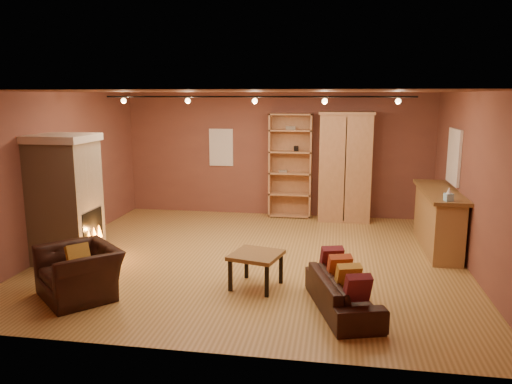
% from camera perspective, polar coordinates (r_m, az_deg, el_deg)
% --- Properties ---
extents(floor, '(7.00, 7.00, 0.00)m').
position_cam_1_polar(floor, '(8.63, -0.36, -7.53)').
color(floor, olive).
rests_on(floor, ground).
extents(ceiling, '(7.00, 7.00, 0.00)m').
position_cam_1_polar(ceiling, '(8.18, -0.38, 11.40)').
color(ceiling, brown).
rests_on(ceiling, back_wall).
extents(back_wall, '(7.00, 0.02, 2.80)m').
position_cam_1_polar(back_wall, '(11.48, 2.38, 4.27)').
color(back_wall, brown).
rests_on(back_wall, floor).
extents(left_wall, '(0.02, 6.50, 2.80)m').
position_cam_1_polar(left_wall, '(9.52, -21.62, 2.12)').
color(left_wall, brown).
rests_on(left_wall, floor).
extents(right_wall, '(0.02, 6.50, 2.80)m').
position_cam_1_polar(right_wall, '(8.45, 23.74, 0.91)').
color(right_wall, brown).
rests_on(right_wall, floor).
extents(fireplace, '(1.01, 0.98, 2.12)m').
position_cam_1_polar(fireplace, '(8.84, -20.89, -0.71)').
color(fireplace, tan).
rests_on(fireplace, floor).
extents(back_window, '(0.56, 0.04, 0.86)m').
position_cam_1_polar(back_window, '(11.67, -4.00, 5.11)').
color(back_window, white).
rests_on(back_window, back_wall).
extents(bookcase, '(0.96, 0.37, 2.35)m').
position_cam_1_polar(bookcase, '(11.35, 3.97, 3.13)').
color(bookcase, tan).
rests_on(bookcase, floor).
extents(armoire, '(1.18, 0.67, 2.40)m').
position_cam_1_polar(armoire, '(11.12, 10.14, 2.87)').
color(armoire, tan).
rests_on(armoire, floor).
extents(bar_counter, '(0.61, 2.27, 1.09)m').
position_cam_1_polar(bar_counter, '(9.57, 20.06, -2.91)').
color(bar_counter, '#A77F4C').
rests_on(bar_counter, floor).
extents(tissue_box, '(0.14, 0.14, 0.21)m').
position_cam_1_polar(tissue_box, '(8.51, 21.16, -0.36)').
color(tissue_box, '#93CDEB').
rests_on(tissue_box, bar_counter).
extents(right_window, '(0.05, 0.90, 1.00)m').
position_cam_1_polar(right_window, '(9.75, 21.70, 3.79)').
color(right_window, white).
rests_on(right_window, right_wall).
extents(loveseat, '(0.91, 1.66, 0.70)m').
position_cam_1_polar(loveseat, '(6.63, 9.91, -10.49)').
color(loveseat, black).
rests_on(loveseat, floor).
extents(armchair, '(1.26, 1.24, 0.94)m').
position_cam_1_polar(armchair, '(7.32, -19.59, -7.76)').
color(armchair, black).
rests_on(armchair, floor).
extents(coffee_table, '(0.81, 0.81, 0.51)m').
position_cam_1_polar(coffee_table, '(7.25, 0.02, -7.58)').
color(coffee_table, brown).
rests_on(coffee_table, floor).
extents(track_rail, '(5.20, 0.09, 0.13)m').
position_cam_1_polar(track_rail, '(8.38, -0.14, 10.64)').
color(track_rail, black).
rests_on(track_rail, ceiling).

